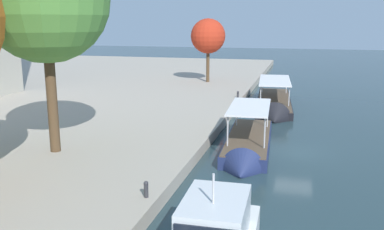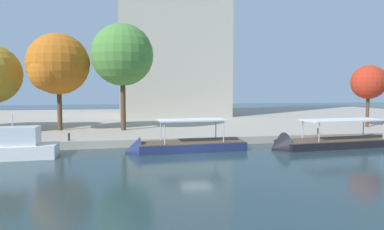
% 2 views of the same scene
% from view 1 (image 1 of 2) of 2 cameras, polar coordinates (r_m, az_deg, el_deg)
% --- Properties ---
extents(ground_plane, '(220.00, 220.00, 0.00)m').
position_cam_1_polar(ground_plane, '(29.27, 13.76, -4.86)').
color(ground_plane, '#23383D').
extents(tour_boat_1, '(11.33, 3.41, 4.12)m').
position_cam_1_polar(tour_boat_1, '(28.64, 7.52, -4.45)').
color(tour_boat_1, navy).
rests_on(tour_boat_1, ground_plane).
extents(tour_boat_2, '(14.89, 4.34, 4.07)m').
position_cam_1_polar(tour_boat_2, '(43.12, 11.04, 1.26)').
color(tour_boat_2, black).
rests_on(tour_boat_2, ground_plane).
extents(mooring_bollard_1, '(0.23, 0.23, 0.70)m').
position_cam_1_polar(mooring_bollard_1, '(44.20, 6.23, 2.84)').
color(mooring_bollard_1, '#2D2D33').
rests_on(mooring_bollard_1, dock_promenade).
extents(mooring_bollard_2, '(0.22, 0.22, 0.78)m').
position_cam_1_polar(mooring_bollard_2, '(19.46, -6.24, -9.88)').
color(mooring_bollard_2, '#2D2D33').
rests_on(mooring_bollard_2, dock_promenade).
extents(tree_5, '(4.54, 4.56, 8.17)m').
position_cam_1_polar(tree_5, '(55.32, 2.04, 10.63)').
color(tree_5, '#4C3823').
rests_on(tree_5, dock_promenade).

